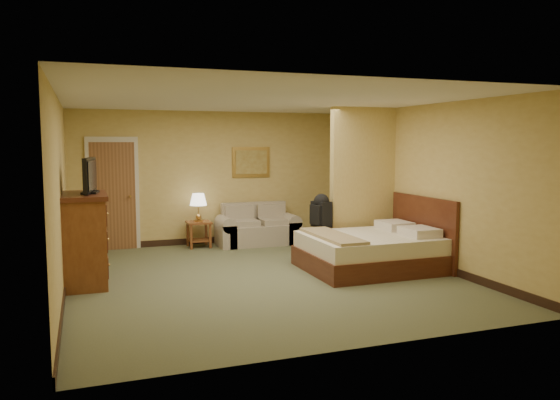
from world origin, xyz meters
name	(u,v)px	position (x,y,z in m)	size (l,w,h in m)	color
floor	(263,277)	(0.00, 0.00, 0.00)	(6.00, 6.00, 0.00)	#575C3B
ceiling	(262,100)	(0.00, 0.00, 2.60)	(6.00, 6.00, 0.00)	white
back_wall	(215,178)	(0.00, 3.00, 1.30)	(5.50, 0.02, 2.60)	tan
left_wall	(60,196)	(-2.75, 0.00, 1.30)	(0.02, 6.00, 2.60)	tan
right_wall	(423,185)	(2.75, 0.00, 1.30)	(0.02, 6.00, 2.60)	tan
partition	(363,182)	(2.15, 0.93, 1.30)	(1.20, 0.15, 2.60)	tan
door	(113,195)	(-1.95, 2.96, 1.03)	(0.94, 0.16, 2.10)	beige
baseboard	(216,240)	(0.00, 2.99, 0.06)	(5.50, 0.02, 0.12)	black
loveseat	(257,231)	(0.73, 2.57, 0.26)	(1.60, 0.74, 0.81)	tan
side_table	(199,230)	(-0.42, 2.65, 0.33)	(0.45, 0.45, 0.50)	brown
table_lamp	(198,200)	(-0.42, 2.65, 0.90)	(0.32, 0.32, 0.54)	#B88B43
coffee_table	(324,239)	(1.44, 0.96, 0.32)	(0.70, 0.70, 0.44)	brown
wall_picture	(251,162)	(0.73, 2.97, 1.60)	(0.78, 0.04, 0.61)	#B78E3F
dresser	(84,239)	(-2.48, 0.48, 0.65)	(0.63, 1.20, 1.29)	brown
tv	(90,177)	(-2.38, 0.48, 1.52)	(0.26, 0.81, 0.50)	black
bed	(374,250)	(1.82, -0.10, 0.31)	(2.04, 1.74, 1.12)	#461D10
backpack	(321,210)	(1.35, 0.89, 0.85)	(0.29, 0.37, 0.57)	black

